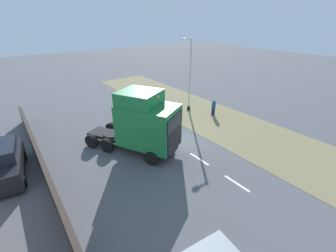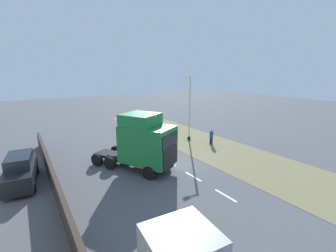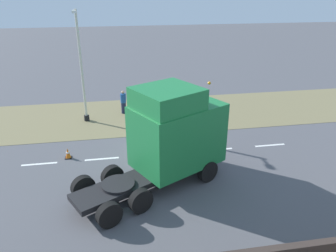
# 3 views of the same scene
# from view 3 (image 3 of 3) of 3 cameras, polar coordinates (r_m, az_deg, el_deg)

# --- Properties ---
(ground_plane) EXTENTS (120.00, 120.00, 0.00)m
(ground_plane) POSITION_cam_3_polar(r_m,az_deg,el_deg) (18.18, 0.95, -4.74)
(ground_plane) COLOR #515156
(ground_plane) RESTS_ON ground
(grass_verge) EXTENTS (7.00, 44.00, 0.01)m
(grass_verge) POSITION_cam_3_polar(r_m,az_deg,el_deg) (23.56, -1.73, 2.11)
(grass_verge) COLOR olive
(grass_verge) RESTS_ON ground
(lane_markings) EXTENTS (0.16, 14.60, 0.00)m
(lane_markings) POSITION_cam_3_polar(r_m,az_deg,el_deg) (18.07, -1.24, -4.91)
(lane_markings) COLOR white
(lane_markings) RESTS_ON ground
(lorry_cab) EXTENTS (5.50, 7.25, 4.71)m
(lorry_cab) POSITION_cam_3_polar(r_m,az_deg,el_deg) (14.86, 0.79, -1.58)
(lorry_cab) COLOR black
(lorry_cab) RESTS_ON ground
(lamp_post) EXTENTS (1.29, 0.35, 7.24)m
(lamp_post) POSITION_cam_3_polar(r_m,az_deg,el_deg) (21.98, -14.77, 8.85)
(lamp_post) COLOR black
(lamp_post) RESTS_ON ground
(pedestrian) EXTENTS (0.39, 0.39, 1.69)m
(pedestrian) POSITION_cam_3_polar(r_m,az_deg,el_deg) (23.64, -7.78, 4.10)
(pedestrian) COLOR #1E233D
(pedestrian) RESTS_ON ground
(traffic_cone_lead) EXTENTS (0.36, 0.36, 0.58)m
(traffic_cone_lead) POSITION_cam_3_polar(r_m,az_deg,el_deg) (18.36, -17.04, -4.56)
(traffic_cone_lead) COLOR black
(traffic_cone_lead) RESTS_ON ground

